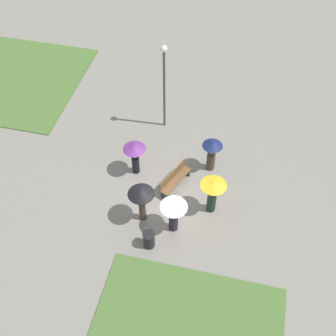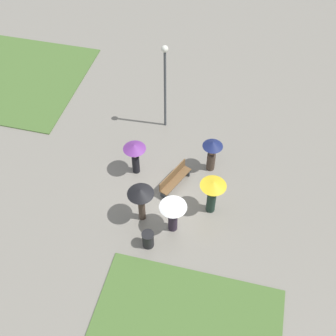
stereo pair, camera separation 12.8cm
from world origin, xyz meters
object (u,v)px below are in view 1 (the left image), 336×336
Objects in this scene: crowd_person_white at (174,210)px; crowd_person_black at (141,197)px; crowd_person_purple at (135,153)px; trash_bin at (149,240)px; lamp_post at (164,78)px; park_bench at (174,179)px; crowd_person_navy at (212,151)px; crowd_person_yellow at (213,191)px.

crowd_person_black is (0.20, 1.39, 0.19)m from crowd_person_white.
crowd_person_white reaches higher than crowd_person_purple.
trash_bin is 0.42× the size of crowd_person_black.
lamp_post reaches higher than crowd_person_purple.
lamp_post is at bearing 43.64° from crowd_person_purple.
park_bench is 1.08× the size of crowd_person_navy.
lamp_post is 6.05m from crowd_person_black.
crowd_person_navy is at bearing -20.28° from crowd_person_purple.
crowd_person_black is at bearing 178.84° from park_bench.
trash_bin is at bearing -23.75° from crowd_person_white.
crowd_person_white is at bearing 151.08° from crowd_person_black.
crowd_person_yellow is (-1.34, -3.76, 0.04)m from crowd_person_purple.
crowd_person_black is (-3.46, 2.34, 0.34)m from crowd_person_navy.
crowd_person_black reaches higher than trash_bin.
park_bench is at bearing -154.73° from crowd_person_white.
crowd_person_white is at bearing -163.45° from crowd_person_navy.
crowd_person_purple is at bearing 101.18° from park_bench.
trash_bin is at bearing -169.18° from crowd_person_navy.
lamp_post is at bearing 5.83° from crowd_person_yellow.
crowd_person_yellow is at bearing -145.84° from lamp_post.
crowd_person_yellow reaches higher than crowd_person_white.
crowd_person_black is at bearing -84.71° from crowd_person_white.
crowd_person_white is 1.02× the size of crowd_person_purple.
lamp_post reaches higher than crowd_person_black.
crowd_person_black reaches higher than park_bench.
lamp_post is 2.67× the size of crowd_person_navy.
park_bench is at bearing 34.56° from crowd_person_yellow.
crowd_person_yellow is at bearing -56.69° from crowd_person_purple.
crowd_person_yellow is (-0.94, -1.84, 0.85)m from park_bench.
park_bench is 0.99× the size of crowd_person_yellow.
crowd_person_white is 0.93× the size of crowd_person_black.
trash_bin is at bearing 109.07° from crowd_person_yellow.
trash_bin is (-3.28, 0.32, -0.07)m from park_bench.
crowd_person_navy is at bearing -18.25° from crowd_person_yellow.
crowd_person_yellow reaches higher than park_bench.
crowd_person_white is (1.03, -0.78, 0.91)m from trash_bin.
crowd_person_purple is (-1.01, 3.35, 0.11)m from crowd_person_navy.
crowd_person_black reaches higher than crowd_person_navy.
park_bench is 2.13m from crowd_person_purple.
crowd_person_black is (-5.84, -0.45, -1.49)m from lamp_post.
park_bench is 2.12m from crowd_person_navy.
crowd_person_black is at bearing -104.76° from crowd_person_purple.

